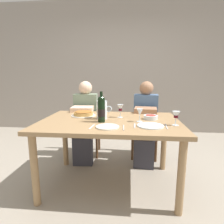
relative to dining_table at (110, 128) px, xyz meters
The scene contains 20 objects.
ground_plane 0.67m from the dining_table, ahead, with size 8.00×8.00×0.00m, color gray.
back_wall 2.35m from the dining_table, 90.00° to the left, with size 8.00×0.10×2.80m, color #A3998E.
dining_table is the anchor object (origin of this frame).
wine_bottle 0.26m from the dining_table, 135.39° to the right, with size 0.08×0.08×0.32m.
water_pitcher 0.22m from the dining_table, 145.77° to the left, with size 0.17×0.12×0.20m.
baked_tart 0.42m from the dining_table, 149.82° to the left, with size 0.29×0.29×0.06m.
salad_bowl 0.47m from the dining_table, 12.38° to the left, with size 0.16×0.16×0.05m.
wine_glass_left_diner 0.70m from the dining_table, 12.83° to the right, with size 0.07×0.07×0.14m.
wine_glass_right_diner 0.37m from the dining_table, ahead, with size 0.07×0.07×0.14m.
wine_glass_centre 0.27m from the dining_table, 55.72° to the left, with size 0.07×0.07×0.15m.
dinner_plate_left_setting 0.30m from the dining_table, 88.44° to the right, with size 0.22×0.22×0.01m, color silver.
dinner_plate_right_setting 0.47m from the dining_table, 26.65° to the right, with size 0.25×0.25×0.01m, color silver.
fork_left_setting 0.33m from the dining_table, 116.60° to the right, with size 0.16×0.01×0.01m, color silver.
knife_left_setting 0.34m from the dining_table, 60.96° to the right, with size 0.18×0.01×0.01m, color silver.
knife_right_setting 0.61m from the dining_table, 20.21° to the right, with size 0.18×0.01×0.01m, color silver.
spoon_right_setting 0.35m from the dining_table, 38.27° to the right, with size 0.16×0.01×0.01m, color silver.
chair_left 1.02m from the dining_table, 116.81° to the left, with size 0.42×0.42×0.87m.
diner_left 0.80m from the dining_table, 123.70° to the left, with size 0.35×0.52×1.16m.
chair_right 1.02m from the dining_table, 62.87° to the left, with size 0.44×0.44×0.87m.
diner_right 0.79m from the dining_table, 56.31° to the left, with size 0.37×0.53×1.16m.
Camera 1 is at (0.21, -1.95, 1.23)m, focal length 29.70 mm.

